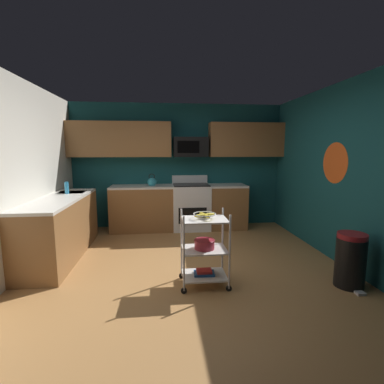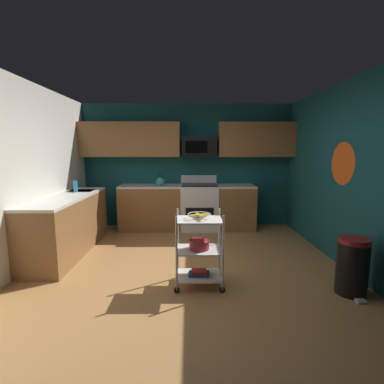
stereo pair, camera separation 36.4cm
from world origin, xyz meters
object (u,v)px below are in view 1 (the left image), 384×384
at_px(fruit_bowl, 205,215).
at_px(book_stack, 204,272).
at_px(oven_range, 191,206).
at_px(kettle, 152,182).
at_px(dish_soap_bottle, 67,188).
at_px(rolling_cart, 204,249).
at_px(mixing_bowl_large, 204,244).
at_px(trash_can, 350,260).
at_px(microwave, 190,147).

distance_m(fruit_bowl, book_stack, 0.72).
bearing_deg(fruit_bowl, oven_range, 87.97).
height_order(kettle, dish_soap_bottle, kettle).
distance_m(rolling_cart, mixing_bowl_large, 0.07).
height_order(rolling_cart, book_stack, rolling_cart).
bearing_deg(rolling_cart, oven_range, 87.97).
xyz_separation_m(fruit_bowl, book_stack, (0.00, -0.00, -0.72)).
xyz_separation_m(mixing_bowl_large, trash_can, (1.74, -0.22, -0.19)).
relative_size(oven_range, kettle, 4.17).
bearing_deg(mixing_bowl_large, kettle, 105.72).
bearing_deg(mixing_bowl_large, book_stack, -180.00).
xyz_separation_m(kettle, dish_soap_bottle, (-1.36, -0.96, 0.02)).
height_order(book_stack, dish_soap_bottle, dish_soap_bottle).
relative_size(oven_range, rolling_cart, 1.20).
distance_m(microwave, mixing_bowl_large, 2.89).
distance_m(mixing_bowl_large, kettle, 2.67).
distance_m(rolling_cart, trash_can, 1.76).
relative_size(mixing_bowl_large, dish_soap_bottle, 1.26).
xyz_separation_m(oven_range, trash_can, (1.65, -2.75, -0.15)).
distance_m(dish_soap_bottle, trash_can, 4.27).
relative_size(fruit_bowl, dish_soap_bottle, 1.36).
distance_m(oven_range, dish_soap_bottle, 2.42).
distance_m(oven_range, kettle, 0.95).
bearing_deg(book_stack, mixing_bowl_large, 0.00).
xyz_separation_m(oven_range, mixing_bowl_large, (-0.09, -2.53, 0.04)).
bearing_deg(mixing_bowl_large, fruit_bowl, 180.00).
distance_m(kettle, trash_can, 3.74).
xyz_separation_m(oven_range, kettle, (-0.80, -0.00, 0.52)).
distance_m(rolling_cart, book_stack, 0.30).
height_order(book_stack, trash_can, trash_can).
bearing_deg(dish_soap_bottle, fruit_bowl, -37.18).
distance_m(microwave, trash_can, 3.57).
relative_size(fruit_bowl, trash_can, 0.41).
relative_size(fruit_bowl, kettle, 1.03).
height_order(mixing_bowl_large, trash_can, trash_can).
bearing_deg(book_stack, dish_soap_bottle, 142.82).
height_order(kettle, trash_can, kettle).
height_order(fruit_bowl, mixing_bowl_large, fruit_bowl).
bearing_deg(oven_range, fruit_bowl, -92.03).
bearing_deg(book_stack, fruit_bowl, 135.00).
xyz_separation_m(mixing_bowl_large, kettle, (-0.71, 2.52, 0.48)).
xyz_separation_m(rolling_cart, book_stack, (0.00, -0.00, -0.30)).
height_order(rolling_cart, fruit_bowl, rolling_cart).
height_order(oven_range, fruit_bowl, oven_range).
xyz_separation_m(rolling_cart, mixing_bowl_large, (0.00, 0.00, 0.07)).
bearing_deg(kettle, rolling_cart, -74.30).
height_order(mixing_bowl_large, kettle, kettle).
bearing_deg(mixing_bowl_large, microwave, 88.07).
bearing_deg(oven_range, kettle, -179.72).
distance_m(oven_range, fruit_bowl, 2.56).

